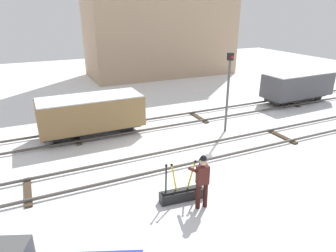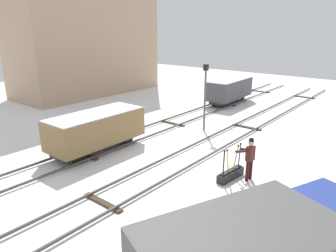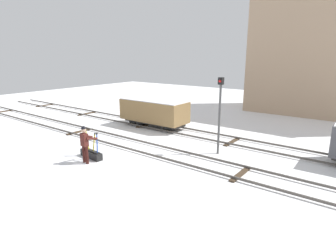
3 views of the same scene
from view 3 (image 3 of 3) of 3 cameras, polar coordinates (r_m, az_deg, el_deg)
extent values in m
plane|color=white|center=(16.05, -5.17, -4.63)|extent=(60.00, 60.00, 0.00)
cube|color=#4C4742|center=(15.51, -6.97, -4.84)|extent=(44.00, 0.07, 0.10)
cube|color=#4C4742|center=(16.52, -3.50, -3.57)|extent=(44.00, 0.07, 0.10)
cube|color=#423323|center=(30.49, -30.48, 2.54)|extent=(0.24, 1.94, 0.08)
cube|color=#423323|center=(20.31, -17.52, -1.09)|extent=(0.24, 1.94, 0.08)
cube|color=#423323|center=(13.06, 14.51, -9.36)|extent=(0.24, 1.94, 0.08)
cube|color=#4C4742|center=(18.61, 2.08, -1.50)|extent=(44.00, 0.07, 0.10)
cube|color=#4C4742|center=(19.77, 4.49, -0.60)|extent=(44.00, 0.07, 0.10)
cube|color=#423323|center=(32.27, -23.62, 3.86)|extent=(0.24, 1.94, 0.08)
cube|color=#423323|center=(26.42, -16.04, 2.45)|extent=(0.24, 1.94, 0.08)
cube|color=#423323|center=(21.31, -4.55, 0.23)|extent=(0.24, 1.94, 0.08)
cube|color=#423323|center=(17.57, 12.88, -3.12)|extent=(0.24, 1.94, 0.08)
cube|color=black|center=(15.11, -15.27, -5.57)|extent=(1.55, 0.50, 0.36)
cube|color=black|center=(15.05, -15.32, -4.81)|extent=(1.38, 0.33, 0.06)
cylinder|color=black|center=(15.36, -16.56, -2.57)|extent=(0.08, 0.06, 1.05)
sphere|color=black|center=(15.21, -16.68, -0.69)|extent=(0.09, 0.09, 0.09)
cylinder|color=yellow|center=(15.13, -16.01, -2.82)|extent=(0.24, 0.08, 1.04)
sphere|color=black|center=(15.07, -16.32, -0.86)|extent=(0.09, 0.09, 0.09)
cylinder|color=yellow|center=(14.64, -14.76, -3.34)|extent=(0.33, 0.09, 1.03)
sphere|color=black|center=(14.39, -14.60, -1.53)|extent=(0.09, 0.09, 0.09)
cylinder|color=#1E47B7|center=(14.41, -14.17, -3.51)|extent=(0.12, 0.07, 1.05)
sphere|color=black|center=(14.24, -14.22, -1.53)|extent=(0.09, 0.09, 0.09)
cylinder|color=#351511|center=(14.49, -16.65, -5.43)|extent=(0.15, 0.15, 0.88)
cylinder|color=#351511|center=(14.27, -16.10, -5.69)|extent=(0.15, 0.15, 0.88)
cube|color=#4C1E19|center=(14.15, -16.59, -2.68)|extent=(0.40, 0.27, 0.63)
sphere|color=tan|center=(14.03, -16.72, -0.83)|extent=(0.24, 0.24, 0.24)
sphere|color=black|center=(14.00, -16.75, -0.44)|extent=(0.22, 0.22, 0.22)
cylinder|color=#4C1E19|center=(14.44, -16.09, -2.01)|extent=(0.17, 0.60, 0.29)
cylinder|color=#4C1E19|center=(14.11, -15.15, -2.49)|extent=(0.17, 0.61, 0.22)
cylinder|color=#4C4C4C|center=(14.96, 10.34, 1.19)|extent=(0.12, 0.12, 3.70)
cube|color=black|center=(14.65, 10.69, 8.95)|extent=(0.24, 0.24, 0.36)
sphere|color=red|center=(14.53, 10.45, 8.92)|extent=(0.14, 0.14, 0.14)
cube|color=#2D2B28|center=(20.69, -2.86, 0.87)|extent=(4.80, 1.22, 0.20)
cube|color=olive|center=(20.52, -2.89, 3.14)|extent=(5.05, 2.02, 1.47)
cube|color=white|center=(20.38, -2.91, 5.26)|extent=(4.95, 1.94, 0.06)
cylinder|color=black|center=(21.38, -7.18, 1.07)|extent=(0.70, 0.10, 0.70)
cylinder|color=black|center=(22.15, -5.22, 1.58)|extent=(0.70, 0.10, 0.70)
cylinder|color=black|center=(19.30, -0.15, -0.25)|extent=(0.70, 0.10, 0.70)
cylinder|color=black|center=(20.16, 1.73, 0.37)|extent=(0.70, 0.10, 0.70)
camera|label=1|loc=(15.58, -51.23, 12.36)|focal=32.50mm
camera|label=2|loc=(22.76, -46.77, 12.38)|focal=33.84mm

